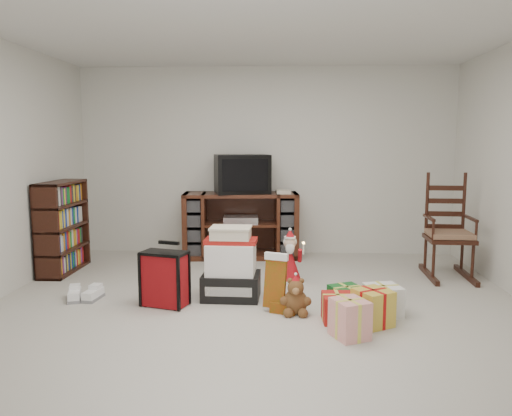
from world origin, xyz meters
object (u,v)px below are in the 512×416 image
Objects in this scene: santa_figurine at (290,262)px; red_suitcase at (165,279)px; teddy_bear at (295,298)px; mrs_claus_figurine at (218,267)px; gift_cluster at (355,306)px; tv_stand at (241,225)px; bookshelf at (63,228)px; sneaker_pair at (84,295)px; rocking_chair at (447,240)px; crt_television at (242,174)px; gift_pile at (231,268)px.

red_suitcase is at bearing -144.01° from santa_figurine.
red_suitcase reaches higher than teddy_bear.
teddy_bear is 1.00m from mrs_claus_figurine.
red_suitcase is 0.70× the size of gift_cluster.
tv_stand reaches higher than santa_figurine.
mrs_claus_figurine reaches higher than red_suitcase.
red_suitcase is 1.21m from teddy_bear.
mrs_claus_figurine is at bearing -153.42° from santa_figurine.
gift_cluster is (1.26, -0.78, -0.12)m from mrs_claus_figurine.
sneaker_pair is (0.65, -1.04, -0.46)m from bookshelf.
rocking_chair is at bearing 11.59° from santa_figurine.
santa_figurine is 0.81m from mrs_claus_figurine.
tv_stand is 0.67m from crt_television.
gift_pile is at bearing -134.59° from santa_figurine.
rocking_chair is 3.78× the size of teddy_bear.
crt_television is at bearing 45.60° from sneaker_pair.
santa_figurine is (2.64, -0.33, -0.29)m from bookshelf.
gift_cluster is at bearing 6.16° from red_suitcase.
santa_figurine is at bearing 47.09° from gift_pile.
crt_television reaches higher than gift_cluster.
crt_television is (-2.38, 0.82, 0.68)m from rocking_chair.
red_suitcase is 0.92× the size of mrs_claus_figurine.
gift_cluster is at bearing -65.09° from santa_figurine.
red_suitcase is at bearing -17.74° from sneaker_pair.
teddy_bear is (2.67, -1.33, -0.37)m from bookshelf.
rocking_chair is (2.40, -0.82, -0.01)m from tv_stand.
rocking_chair is 2.22m from teddy_bear.
tv_stand is at bearing 117.89° from santa_figurine.
rocking_chair is 3.53× the size of sneaker_pair.
gift_pile is at bearing -3.26° from sneaker_pair.
rocking_chair is 2.53m from gift_pile.
red_suitcase reaches higher than santa_figurine.
teddy_bear is at bearing -26.47° from bookshelf.
sneaker_pair is (-0.82, 0.14, -0.21)m from red_suitcase.
tv_stand reaches higher than gift_pile.
crt_television is at bearing 22.65° from bookshelf.
teddy_bear is 0.52m from gift_cluster.
crt_television is (2.03, 0.85, 0.59)m from bookshelf.
teddy_bear is 0.49× the size of mrs_claus_figurine.
gift_pile is 2.15× the size of teddy_bear.
tv_stand is at bearing 93.35° from gift_pile.
gift_pile is 1.93m from crt_television.
teddy_bear is 2.04m from sneaker_pair.
crt_television is (-0.61, 1.18, 0.87)m from santa_figurine.
bookshelf is at bearing 157.71° from gift_pile.
tv_stand is at bearing 116.44° from gift_cluster.
teddy_bear is 1.00m from santa_figurine.
teddy_bear is at bearing -32.44° from gift_pile.
bookshelf is 1.90m from red_suitcase.
rocking_chair reaches higher than teddy_bear.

